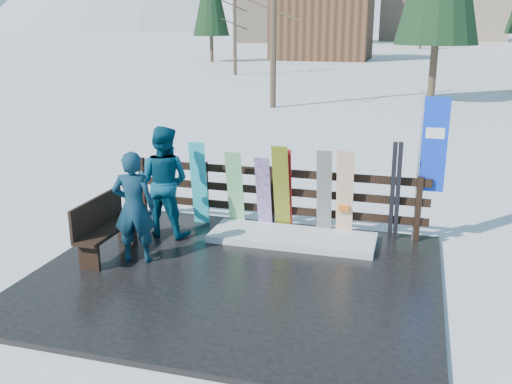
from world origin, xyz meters
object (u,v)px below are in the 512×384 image
(snowboard_3, at_px, (264,194))
(rental_flag, at_px, (430,150))
(person_back, at_px, (164,182))
(snowboard_5, at_px, (345,195))
(snowboard_2, at_px, (281,189))
(snowboard_1, at_px, (235,190))
(snowboard_4, at_px, (324,194))
(person_front, at_px, (134,207))
(bench, at_px, (104,225))
(snowboard_0, at_px, (199,183))

(snowboard_3, distance_m, rental_flag, 2.96)
(person_back, bearing_deg, snowboard_5, -164.93)
(snowboard_2, xyz_separation_m, snowboard_5, (1.13, -0.00, -0.02))
(person_back, bearing_deg, snowboard_1, -145.36)
(snowboard_4, xyz_separation_m, person_front, (-2.67, -1.90, 0.10))
(bench, height_order, snowboard_4, snowboard_4)
(snowboard_4, xyz_separation_m, rental_flag, (1.71, 0.27, 0.82))
(snowboard_3, height_order, snowboard_5, snowboard_5)
(bench, xyz_separation_m, snowboard_5, (3.63, 1.81, 0.28))
(snowboard_0, height_order, snowboard_2, snowboard_2)
(bench, distance_m, snowboard_1, 2.46)
(snowboard_2, distance_m, person_front, 2.69)
(snowboard_0, distance_m, snowboard_1, 0.70)
(snowboard_4, height_order, snowboard_5, snowboard_5)
(snowboard_4, bearing_deg, person_back, -165.90)
(snowboard_5, bearing_deg, snowboard_0, -180.00)
(snowboard_1, relative_size, snowboard_2, 0.89)
(bench, height_order, snowboard_0, snowboard_0)
(snowboard_1, distance_m, snowboard_4, 1.63)
(snowboard_5, distance_m, rental_flag, 1.60)
(snowboard_2, bearing_deg, snowboard_4, 0.00)
(snowboard_2, xyz_separation_m, person_back, (-1.95, -0.68, 0.17))
(snowboard_5, bearing_deg, snowboard_4, 180.00)
(bench, bearing_deg, snowboard_0, 62.57)
(snowboard_1, distance_m, snowboard_3, 0.54)
(snowboard_3, relative_size, person_front, 0.80)
(rental_flag, bearing_deg, snowboard_4, -171.04)
(rental_flag, bearing_deg, bench, -157.32)
(snowboard_3, relative_size, snowboard_4, 0.89)
(bench, xyz_separation_m, snowboard_0, (0.94, 1.81, 0.28))
(snowboard_1, height_order, rental_flag, rental_flag)
(rental_flag, bearing_deg, snowboard_1, -175.38)
(snowboard_5, distance_m, person_front, 3.58)
(snowboard_4, bearing_deg, bench, -151.01)
(person_back, bearing_deg, person_front, 95.14)
(snowboard_4, height_order, person_back, person_back)
(snowboard_3, xyz_separation_m, person_back, (-1.63, -0.68, 0.29))
(bench, bearing_deg, rental_flag, 22.68)
(snowboard_2, xyz_separation_m, person_front, (-1.90, -1.90, 0.08))
(person_back, bearing_deg, snowboard_2, -158.16)
(snowboard_0, bearing_deg, bench, -117.43)
(snowboard_3, bearing_deg, snowboard_4, 0.00)
(snowboard_5, bearing_deg, snowboard_3, 180.00)
(snowboard_2, xyz_separation_m, snowboard_3, (-0.33, -0.00, -0.12))
(bench, bearing_deg, person_back, 63.97)
(snowboard_3, height_order, person_back, person_back)
(snowboard_0, xyz_separation_m, snowboard_2, (1.56, 0.00, 0.02))
(bench, bearing_deg, snowboard_2, 35.91)
(snowboard_1, relative_size, snowboard_4, 0.93)
(snowboard_2, relative_size, rental_flag, 0.64)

